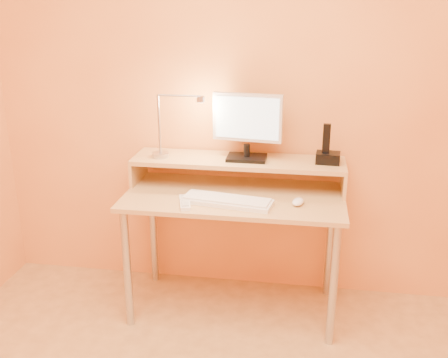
% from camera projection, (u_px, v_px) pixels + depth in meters
% --- Properties ---
extents(wall_back, '(3.00, 0.04, 2.50)m').
position_uv_depth(wall_back, '(243.00, 89.00, 2.97)').
color(wall_back, '#F7A454').
rests_on(wall_back, floor).
extents(desk_leg_fl, '(0.04, 0.04, 0.69)m').
position_uv_depth(desk_leg_fl, '(127.00, 269.00, 2.82)').
color(desk_leg_fl, '#B0B1BA').
rests_on(desk_leg_fl, floor).
extents(desk_leg_fr, '(0.04, 0.04, 0.69)m').
position_uv_depth(desk_leg_fr, '(333.00, 286.00, 2.66)').
color(desk_leg_fr, '#B0B1BA').
rests_on(desk_leg_fr, floor).
extents(desk_leg_bl, '(0.04, 0.04, 0.69)m').
position_uv_depth(desk_leg_bl, '(153.00, 231.00, 3.29)').
color(desk_leg_bl, '#B0B1BA').
rests_on(desk_leg_bl, floor).
extents(desk_leg_br, '(0.04, 0.04, 0.69)m').
position_uv_depth(desk_leg_br, '(330.00, 243.00, 3.13)').
color(desk_leg_br, '#B0B1BA').
rests_on(desk_leg_br, floor).
extents(desk_lower, '(1.20, 0.60, 0.02)m').
position_uv_depth(desk_lower, '(234.00, 197.00, 2.86)').
color(desk_lower, tan).
rests_on(desk_lower, floor).
extents(shelf_riser_left, '(0.02, 0.30, 0.14)m').
position_uv_depth(shelf_riser_left, '(138.00, 169.00, 3.06)').
color(shelf_riser_left, tan).
rests_on(shelf_riser_left, desk_lower).
extents(shelf_riser_right, '(0.02, 0.30, 0.14)m').
position_uv_depth(shelf_riser_right, '(343.00, 180.00, 2.88)').
color(shelf_riser_right, tan).
rests_on(shelf_riser_right, desk_lower).
extents(desk_shelf, '(1.20, 0.30, 0.02)m').
position_uv_depth(desk_shelf, '(238.00, 161.00, 2.94)').
color(desk_shelf, tan).
rests_on(desk_shelf, desk_lower).
extents(monitor_foot, '(0.22, 0.16, 0.02)m').
position_uv_depth(monitor_foot, '(247.00, 158.00, 2.93)').
color(monitor_foot, black).
rests_on(monitor_foot, desk_shelf).
extents(monitor_neck, '(0.04, 0.04, 0.07)m').
position_uv_depth(monitor_neck, '(247.00, 150.00, 2.91)').
color(monitor_neck, black).
rests_on(monitor_neck, monitor_foot).
extents(monitor_panel, '(0.39, 0.08, 0.27)m').
position_uv_depth(monitor_panel, '(247.00, 117.00, 2.86)').
color(monitor_panel, silver).
rests_on(monitor_panel, monitor_neck).
extents(monitor_back, '(0.35, 0.05, 0.23)m').
position_uv_depth(monitor_back, '(248.00, 117.00, 2.88)').
color(monitor_back, black).
rests_on(monitor_back, monitor_panel).
extents(monitor_screen, '(0.35, 0.05, 0.23)m').
position_uv_depth(monitor_screen, '(247.00, 118.00, 2.84)').
color(monitor_screen, silver).
rests_on(monitor_screen, monitor_panel).
extents(lamp_base, '(0.10, 0.10, 0.02)m').
position_uv_depth(lamp_base, '(160.00, 155.00, 2.97)').
color(lamp_base, '#B0B1BA').
rests_on(lamp_base, desk_shelf).
extents(lamp_post, '(0.01, 0.01, 0.33)m').
position_uv_depth(lamp_post, '(159.00, 124.00, 2.91)').
color(lamp_post, '#B0B1BA').
rests_on(lamp_post, lamp_base).
extents(lamp_arm, '(0.24, 0.01, 0.01)m').
position_uv_depth(lamp_arm, '(179.00, 96.00, 2.84)').
color(lamp_arm, '#B0B1BA').
rests_on(lamp_arm, lamp_post).
extents(lamp_head, '(0.04, 0.04, 0.03)m').
position_uv_depth(lamp_head, '(201.00, 99.00, 2.83)').
color(lamp_head, '#B0B1BA').
rests_on(lamp_head, lamp_arm).
extents(lamp_bulb, '(0.03, 0.03, 0.00)m').
position_uv_depth(lamp_bulb, '(201.00, 102.00, 2.83)').
color(lamp_bulb, '#FFEAC6').
rests_on(lamp_bulb, lamp_head).
extents(phone_dock, '(0.14, 0.11, 0.06)m').
position_uv_depth(phone_dock, '(328.00, 158.00, 2.85)').
color(phone_dock, black).
rests_on(phone_dock, desk_shelf).
extents(phone_handset, '(0.04, 0.03, 0.16)m').
position_uv_depth(phone_handset, '(326.00, 138.00, 2.82)').
color(phone_handset, black).
rests_on(phone_handset, phone_dock).
extents(phone_led, '(0.01, 0.00, 0.04)m').
position_uv_depth(phone_led, '(337.00, 161.00, 2.80)').
color(phone_led, '#2C7DED').
rests_on(phone_led, phone_dock).
extents(keyboard, '(0.49, 0.23, 0.02)m').
position_uv_depth(keyboard, '(227.00, 201.00, 2.73)').
color(keyboard, white).
rests_on(keyboard, desk_lower).
extents(mouse, '(0.08, 0.11, 0.03)m').
position_uv_depth(mouse, '(298.00, 202.00, 2.71)').
color(mouse, white).
rests_on(mouse, desk_lower).
extents(remote_control, '(0.10, 0.20, 0.02)m').
position_uv_depth(remote_control, '(185.00, 202.00, 2.72)').
color(remote_control, white).
rests_on(remote_control, desk_lower).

